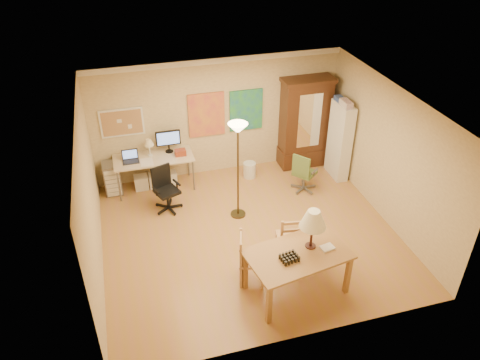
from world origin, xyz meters
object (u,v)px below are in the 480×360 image
object	(u,v)px
dining_table	(303,243)
bookshelf	(340,141)
office_chair_black	(167,198)
armoire	(304,128)
office_chair_green	(303,180)
computer_desk	(156,168)

from	to	relation	value
dining_table	bookshelf	xyz separation A→B (m)	(2.14, 3.10, -0.08)
office_chair_black	armoire	distance (m)	3.57
dining_table	office_chair_green	size ratio (longest dim) A/B	1.90
office_chair_green	bookshelf	distance (m)	1.23
dining_table	armoire	distance (m)	4.11
dining_table	armoire	xyz separation A→B (m)	(1.58, 3.79, -0.03)
dining_table	office_chair_black	world-z (taller)	dining_table
computer_desk	bookshelf	distance (m)	4.10
computer_desk	armoire	xyz separation A→B (m)	(3.47, 0.08, 0.46)
office_chair_green	computer_desk	bearing A→B (deg)	161.74
dining_table	computer_desk	distance (m)	4.19
computer_desk	bookshelf	xyz separation A→B (m)	(4.03, -0.61, 0.41)
office_chair_black	office_chair_green	bearing A→B (deg)	-2.46
office_chair_black	office_chair_green	xyz separation A→B (m)	(2.96, -0.13, -0.01)
computer_desk	armoire	distance (m)	3.50
office_chair_black	computer_desk	bearing A→B (deg)	96.15
armoire	bookshelf	bearing A→B (deg)	-50.94
office_chair_black	armoire	size ratio (longest dim) A/B	0.44
armoire	computer_desk	bearing A→B (deg)	-178.67
dining_table	armoire	world-z (taller)	armoire
office_chair_black	bookshelf	distance (m)	4.00
office_chair_green	bookshelf	size ratio (longest dim) A/B	0.52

